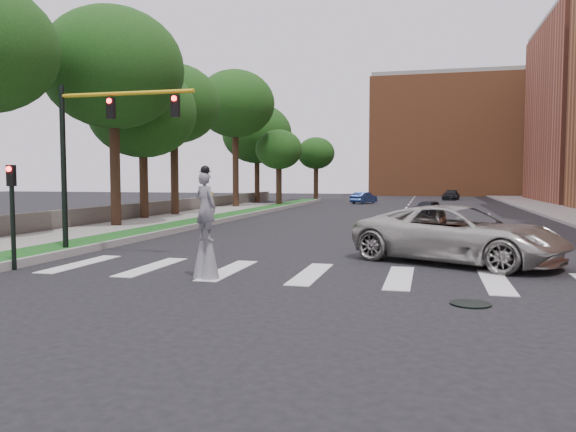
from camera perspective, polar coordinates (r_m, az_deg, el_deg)
The scene contains 21 objects.
ground_plane at distance 15.43m, azimuth 6.28°, elevation -6.71°, with size 160.00×160.00×0.00m, color black.
grass_median at distance 37.66m, azimuth -6.98°, elevation -0.20°, with size 2.00×60.00×0.25m, color #154A19.
median_curb at distance 37.29m, azimuth -5.47°, elevation -0.20°, with size 0.20×60.00×0.28m, color gray.
sidewalk_left at distance 30.14m, azimuth -19.25°, elevation -1.50°, with size 4.00×60.00×0.18m, color gray.
stone_wall at distance 41.71m, azimuth -13.05°, elevation 0.72°, with size 0.50×56.00×1.10m, color #504C45.
manhole at distance 13.36m, azimuth 18.05°, elevation -8.48°, with size 0.90×0.90×0.04m, color black.
building_backdrop at distance 93.31m, azimuth 16.72°, elevation 7.60°, with size 26.00×14.00×18.00m, color #995530.
traffic_signal at distance 21.61m, azimuth -19.27°, elevation 7.20°, with size 5.30×0.23×6.20m.
secondary_signal at distance 19.10m, azimuth -26.21°, elevation 0.84°, with size 0.25×0.21×3.23m.
stilt_performer at distance 15.88m, azimuth -8.35°, elevation -1.62°, with size 0.82×0.70×3.18m.
suv_crossing at distance 19.44m, azimuth 16.93°, elevation -1.79°, with size 3.18×6.90×1.92m, color #ACAAA3.
car_near at distance 40.85m, azimuth 13.94°, elevation 0.72°, with size 1.44×3.59×1.22m, color black.
car_mid at distance 60.53m, azimuth 7.71°, elevation 1.84°, with size 1.31×3.75×1.23m, color navy.
car_far at distance 72.39m, azimuth 16.22°, elevation 2.07°, with size 1.74×4.27×1.24m, color black.
tree_2 at distance 33.17m, azimuth -17.36°, elevation 14.09°, with size 7.76×7.76×12.10m.
tree_3 at distance 41.39m, azimuth -11.55°, elevation 11.06°, with size 6.64×6.64×10.87m.
tree_4 at distance 51.65m, azimuth -5.38°, elevation 11.25°, with size 7.11×7.11×12.46m.
tree_5 at distance 61.56m, azimuth -3.18°, elevation 8.33°, with size 7.57×7.57×10.76m.
tree_6 at distance 53.86m, azimuth -0.94°, elevation 6.72°, with size 4.46×4.46×7.37m.
tree_7 at distance 67.85m, azimuth 2.86°, elevation 6.34°, with size 4.51×4.51×7.62m.
tree_8 at distance 38.20m, azimuth -14.56°, elevation 10.19°, with size 7.02×7.02×10.07m.
Camera 1 is at (2.07, -15.02, 2.86)m, focal length 35.00 mm.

